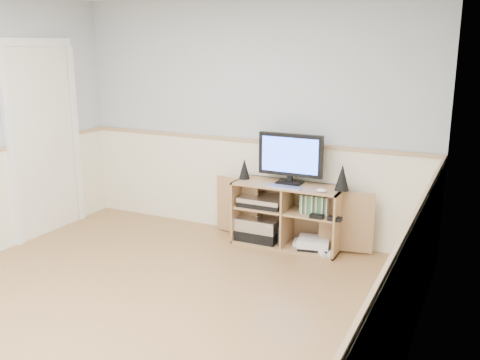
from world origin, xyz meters
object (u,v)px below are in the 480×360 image
object	(u,v)px
media_cabinet	(289,213)
game_consoles	(313,243)
monitor	(290,156)
keyboard	(285,187)

from	to	relation	value
media_cabinet	game_consoles	world-z (taller)	media_cabinet
monitor	game_consoles	xyz separation A→B (m)	(0.28, -0.06, -0.86)
media_cabinet	monitor	size ratio (longest dim) A/B	2.57
monitor	game_consoles	size ratio (longest dim) A/B	1.45
media_cabinet	game_consoles	xyz separation A→B (m)	(0.28, -0.06, -0.26)
monitor	keyboard	distance (m)	0.33
monitor	game_consoles	bearing A→B (deg)	-12.02
media_cabinet	keyboard	size ratio (longest dim) A/B	5.27
game_consoles	media_cabinet	bearing A→B (deg)	167.37
monitor	media_cabinet	bearing A→B (deg)	90.00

